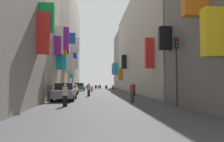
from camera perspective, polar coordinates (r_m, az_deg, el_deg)
The scene contains 21 objects.
ground_plane at distance 32.51m, azimuth -3.15°, elevation -5.86°, with size 140.00×140.00×0.00m, color #424244.
building_left_mid_a at distance 23.12m, azimuth -22.52°, elevation 8.86°, with size 7.39×7.60×12.64m.
building_left_mid_b at distance 32.17m, azimuth -17.62°, elevation 10.83°, with size 7.19×10.27×18.51m.
building_left_mid_c at distance 50.26m, azimuth -12.99°, elevation 7.04°, with size 7.31×26.80×20.58m.
building_right_mid_b at distance 35.93m, azimuth 9.72°, elevation 6.71°, with size 6.89×32.33×15.32m.
building_right_mid_c at distance 57.41m, azimuth 4.06°, elevation 2.58°, with size 7.31×12.04×14.30m.
parked_car_green at distance 40.81m, azimuth -8.63°, elevation -4.14°, with size 1.92×4.27×1.47m.
parked_car_yellow at distance 28.14m, azimuth -11.05°, elevation -4.79°, with size 1.98×4.47×1.37m.
parked_car_grey at distance 20.19m, azimuth -12.41°, elevation -5.31°, with size 1.94×4.40×1.57m.
scooter_white at distance 37.72m, azimuth -5.38°, elevation -4.74°, with size 0.48×1.77×1.13m.
scooter_black at distance 52.24m, azimuth -6.56°, elevation -4.21°, with size 0.65×1.88×1.13m.
scooter_orange at distance 53.43m, azimuth -3.36°, elevation -4.20°, with size 0.78×1.85×1.13m.
scooter_silver at distance 48.45m, azimuth 0.32°, elevation -4.34°, with size 0.71×1.73×1.13m.
scooter_red at distance 50.77m, azimuth -1.57°, elevation -4.27°, with size 0.52×1.86×1.13m.
scooter_blue at distance 52.64m, azimuth -4.29°, elevation -4.21°, with size 0.58×1.89×1.13m.
pedestrian_crossing at distance 25.33m, azimuth -6.20°, elevation -4.96°, with size 0.54×0.54×1.56m.
pedestrian_near_left at distance 26.93m, azimuth 5.85°, elevation -4.86°, with size 0.50×0.50×1.54m.
pedestrian_near_right at distance 17.71m, azimuth 5.43°, elevation -5.70°, with size 0.52×0.52×1.65m.
pedestrian_mid_street at distance 15.19m, azimuth -12.35°, elevation -6.35°, with size 0.42×0.42×1.54m.
traffic_light_near_corner at distance 15.34m, azimuth 16.76°, elevation 2.86°, with size 0.26×0.34×4.74m.
traffic_light_far_corner at distance 38.05m, azimuth -10.37°, elevation -0.64°, with size 0.26×0.34×4.67m.
Camera 1 is at (-1.10, -2.45, 1.70)m, focal length 34.41 mm.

